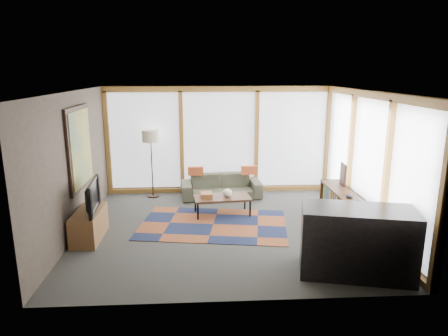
{
  "coord_description": "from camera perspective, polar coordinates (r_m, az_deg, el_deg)",
  "views": [
    {
      "loc": [
        -0.43,
        -7.17,
        2.96
      ],
      "look_at": [
        0.0,
        0.4,
        1.1
      ],
      "focal_mm": 32.0,
      "sensor_mm": 36.0,
      "label": 1
    }
  ],
  "objects": [
    {
      "name": "bar_counter",
      "position": [
        6.28,
        18.45,
        -9.94
      ],
      "size": [
        1.74,
        1.09,
        1.02
      ],
      "primitive_type": "cube",
      "rotation": [
        0.0,
        0.0,
        -0.23
      ],
      "color": "black",
      "rests_on": "ground"
    },
    {
      "name": "vase",
      "position": [
        8.33,
        0.48,
        -3.58
      ],
      "size": [
        0.24,
        0.24,
        0.17
      ],
      "primitive_type": "ellipsoid",
      "rotation": [
        0.0,
        0.0,
        -0.21
      ],
      "color": "silver",
      "rests_on": "coffee_table"
    },
    {
      "name": "bowl_b",
      "position": [
        8.01,
        17.49,
        -3.86
      ],
      "size": [
        0.16,
        0.16,
        0.07
      ],
      "primitive_type": "ellipsoid",
      "rotation": [
        0.0,
        0.0,
        -0.11
      ],
      "color": "black",
      "rests_on": "bookshelf"
    },
    {
      "name": "bowl_a",
      "position": [
        7.69,
        18.72,
        -4.63
      ],
      "size": [
        0.2,
        0.2,
        0.09
      ],
      "primitive_type": "ellipsoid",
      "rotation": [
        0.0,
        0.0,
        0.07
      ],
      "color": "black",
      "rests_on": "bookshelf"
    },
    {
      "name": "rug",
      "position": [
        7.95,
        -1.53,
        -8.04
      ],
      "size": [
        3.07,
        2.22,
        0.01
      ],
      "primitive_type": "cube",
      "rotation": [
        0.0,
        0.0,
        -0.15
      ],
      "color": "brown",
      "rests_on": "ground"
    },
    {
      "name": "room_envelope",
      "position": [
        7.92,
        3.51,
        3.43
      ],
      "size": [
        5.52,
        5.02,
        2.62
      ],
      "color": "#40342E",
      "rests_on": "ground"
    },
    {
      "name": "pillow_left",
      "position": [
        9.45,
        -4.08,
        -0.43
      ],
      "size": [
        0.37,
        0.12,
        0.2
      ],
      "primitive_type": "cube",
      "rotation": [
        0.0,
        0.0,
        0.03
      ],
      "color": "#B44A25",
      "rests_on": "sofa"
    },
    {
      "name": "television",
      "position": [
        7.42,
        -18.83,
        -3.85
      ],
      "size": [
        0.22,
        0.98,
        0.56
      ],
      "primitive_type": "imported",
      "rotation": [
        0.0,
        0.0,
        1.66
      ],
      "color": "black",
      "rests_on": "tv_console"
    },
    {
      "name": "pillow_right",
      "position": [
        9.52,
        3.6,
        -0.3
      ],
      "size": [
        0.38,
        0.14,
        0.2
      ],
      "primitive_type": "cube",
      "rotation": [
        0.0,
        0.0,
        0.09
      ],
      "color": "#B44A25",
      "rests_on": "sofa"
    },
    {
      "name": "sofa",
      "position": [
        9.52,
        -0.38,
        -2.61
      ],
      "size": [
        1.92,
        0.86,
        0.55
      ],
      "primitive_type": "imported",
      "rotation": [
        0.0,
        0.0,
        0.07
      ],
      "color": "#333828",
      "rests_on": "ground"
    },
    {
      "name": "tv_console",
      "position": [
        7.63,
        -18.7,
        -7.68
      ],
      "size": [
        0.44,
        1.06,
        0.53
      ],
      "primitive_type": "cube",
      "color": "brown",
      "rests_on": "ground"
    },
    {
      "name": "coffee_table",
      "position": [
        8.43,
        -0.26,
        -5.37
      ],
      "size": [
        1.22,
        0.71,
        0.39
      ],
      "primitive_type": null,
      "rotation": [
        0.0,
        0.0,
        0.11
      ],
      "color": "#391F13",
      "rests_on": "ground"
    },
    {
      "name": "shelf_picture",
      "position": [
        8.84,
        16.66,
        -0.87
      ],
      "size": [
        0.07,
        0.35,
        0.46
      ],
      "primitive_type": "cube",
      "rotation": [
        0.0,
        0.0,
        -0.08
      ],
      "color": "black",
      "rests_on": "bookshelf"
    },
    {
      "name": "ground",
      "position": [
        7.77,
        0.17,
        -8.61
      ],
      "size": [
        5.5,
        5.5,
        0.0
      ],
      "primitive_type": "plane",
      "color": "#31312E",
      "rests_on": "ground"
    },
    {
      "name": "floor_lamp",
      "position": [
        9.59,
        -10.28,
        0.61
      ],
      "size": [
        0.41,
        0.41,
        1.62
      ],
      "primitive_type": null,
      "color": "#302319",
      "rests_on": "ground"
    },
    {
      "name": "bookshelf",
      "position": [
        8.29,
        17.21,
        -5.64
      ],
      "size": [
        0.42,
        2.33,
        0.58
      ],
      "primitive_type": null,
      "color": "#391F13",
      "rests_on": "ground"
    },
    {
      "name": "book_stack",
      "position": [
        8.33,
        -2.52,
        -3.87
      ],
      "size": [
        0.25,
        0.31,
        0.1
      ],
      "primitive_type": "cube",
      "rotation": [
        0.0,
        0.0,
        0.06
      ],
      "color": "brown",
      "rests_on": "coffee_table"
    }
  ]
}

